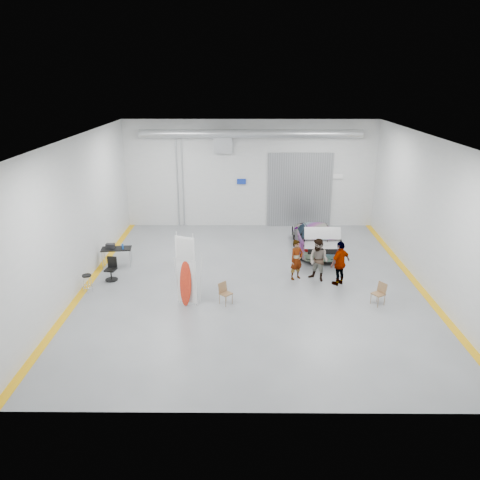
{
  "coord_description": "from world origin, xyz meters",
  "views": [
    {
      "loc": [
        -0.4,
        -17.88,
        8.21
      ],
      "look_at": [
        -0.53,
        1.16,
        1.5
      ],
      "focal_mm": 35.0,
      "sensor_mm": 36.0,
      "label": 1
    }
  ],
  "objects_px": {
    "person_c": "(340,263)",
    "folding_chair_far": "(378,298)",
    "folding_chair_near": "(226,298)",
    "work_table": "(115,248)",
    "sedan_car": "(315,236)",
    "shop_stool": "(88,284)",
    "person_b": "(318,260)",
    "surfboard_display": "(188,277)",
    "person_a": "(297,260)",
    "office_chair": "(111,270)"
  },
  "relations": [
    {
      "from": "person_c",
      "to": "work_table",
      "type": "distance_m",
      "value": 9.99
    },
    {
      "from": "office_chair",
      "to": "person_a",
      "type": "bearing_deg",
      "value": 10.87
    },
    {
      "from": "folding_chair_near",
      "to": "shop_stool",
      "type": "height_order",
      "value": "folding_chair_near"
    },
    {
      "from": "folding_chair_near",
      "to": "person_b",
      "type": "bearing_deg",
      "value": -14.89
    },
    {
      "from": "person_c",
      "to": "work_table",
      "type": "bearing_deg",
      "value": -50.16
    },
    {
      "from": "sedan_car",
      "to": "person_c",
      "type": "relative_size",
      "value": 2.54
    },
    {
      "from": "work_table",
      "to": "surfboard_display",
      "type": "bearing_deg",
      "value": -45.94
    },
    {
      "from": "folding_chair_near",
      "to": "work_table",
      "type": "distance_m",
      "value": 6.43
    },
    {
      "from": "folding_chair_far",
      "to": "surfboard_display",
      "type": "bearing_deg",
      "value": -122.34
    },
    {
      "from": "surfboard_display",
      "to": "folding_chair_far",
      "type": "distance_m",
      "value": 7.2
    },
    {
      "from": "person_c",
      "to": "surfboard_display",
      "type": "height_order",
      "value": "surfboard_display"
    },
    {
      "from": "sedan_car",
      "to": "surfboard_display",
      "type": "relative_size",
      "value": 1.67
    },
    {
      "from": "shop_stool",
      "to": "work_table",
      "type": "xyz_separation_m",
      "value": [
        0.4,
        2.81,
        0.46
      ]
    },
    {
      "from": "sedan_car",
      "to": "shop_stool",
      "type": "distance_m",
      "value": 10.97
    },
    {
      "from": "person_a",
      "to": "surfboard_display",
      "type": "bearing_deg",
      "value": 175.89
    },
    {
      "from": "sedan_car",
      "to": "shop_stool",
      "type": "xyz_separation_m",
      "value": [
        -9.77,
        -4.97,
        -0.33
      ]
    },
    {
      "from": "folding_chair_near",
      "to": "folding_chair_far",
      "type": "distance_m",
      "value": 5.75
    },
    {
      "from": "person_b",
      "to": "surfboard_display",
      "type": "relative_size",
      "value": 0.64
    },
    {
      "from": "person_c",
      "to": "person_a",
      "type": "bearing_deg",
      "value": -56.64
    },
    {
      "from": "person_c",
      "to": "folding_chair_near",
      "type": "xyz_separation_m",
      "value": [
        -4.63,
        -1.8,
        -0.68
      ]
    },
    {
      "from": "person_a",
      "to": "shop_stool",
      "type": "relative_size",
      "value": 2.33
    },
    {
      "from": "folding_chair_near",
      "to": "office_chair",
      "type": "height_order",
      "value": "office_chair"
    },
    {
      "from": "folding_chair_near",
      "to": "person_c",
      "type": "bearing_deg",
      "value": -23.81
    },
    {
      "from": "folding_chair_far",
      "to": "folding_chair_near",
      "type": "bearing_deg",
      "value": -123.26
    },
    {
      "from": "work_table",
      "to": "office_chair",
      "type": "xyz_separation_m",
      "value": [
        0.23,
        -1.6,
        -0.4
      ]
    },
    {
      "from": "folding_chair_near",
      "to": "work_table",
      "type": "bearing_deg",
      "value": 98.69
    },
    {
      "from": "sedan_car",
      "to": "office_chair",
      "type": "height_order",
      "value": "sedan_car"
    },
    {
      "from": "person_a",
      "to": "surfboard_display",
      "type": "xyz_separation_m",
      "value": [
        -4.3,
        -2.47,
        0.3
      ]
    },
    {
      "from": "work_table",
      "to": "person_c",
      "type": "bearing_deg",
      "value": -11.44
    },
    {
      "from": "person_c",
      "to": "folding_chair_near",
      "type": "distance_m",
      "value": 5.02
    },
    {
      "from": "surfboard_display",
      "to": "folding_chair_far",
      "type": "relative_size",
      "value": 3.33
    },
    {
      "from": "person_a",
      "to": "work_table",
      "type": "distance_m",
      "value": 8.2
    },
    {
      "from": "surfboard_display",
      "to": "shop_stool",
      "type": "height_order",
      "value": "surfboard_display"
    },
    {
      "from": "person_b",
      "to": "surfboard_display",
      "type": "distance_m",
      "value": 5.7
    },
    {
      "from": "folding_chair_far",
      "to": "person_b",
      "type": "bearing_deg",
      "value": -172.13
    },
    {
      "from": "surfboard_display",
      "to": "office_chair",
      "type": "bearing_deg",
      "value": 169.0
    },
    {
      "from": "person_c",
      "to": "folding_chair_near",
      "type": "bearing_deg",
      "value": -17.45
    },
    {
      "from": "sedan_car",
      "to": "person_a",
      "type": "xyz_separation_m",
      "value": [
        -1.3,
        -3.59,
        0.17
      ]
    },
    {
      "from": "person_a",
      "to": "person_c",
      "type": "xyz_separation_m",
      "value": [
        1.72,
        -0.56,
        0.07
      ]
    },
    {
      "from": "person_a",
      "to": "person_b",
      "type": "xyz_separation_m",
      "value": [
        0.9,
        -0.14,
        0.04
      ]
    },
    {
      "from": "person_a",
      "to": "folding_chair_far",
      "type": "relative_size",
      "value": 2.01
    },
    {
      "from": "folding_chair_far",
      "to": "shop_stool",
      "type": "bearing_deg",
      "value": -128.12
    },
    {
      "from": "shop_stool",
      "to": "person_a",
      "type": "bearing_deg",
      "value": 9.27
    },
    {
      "from": "surfboard_display",
      "to": "person_a",
      "type": "bearing_deg",
      "value": 51.89
    },
    {
      "from": "person_c",
      "to": "folding_chair_far",
      "type": "relative_size",
      "value": 2.18
    },
    {
      "from": "person_a",
      "to": "shop_stool",
      "type": "bearing_deg",
      "value": 155.27
    },
    {
      "from": "folding_chair_far",
      "to": "shop_stool",
      "type": "height_order",
      "value": "folding_chair_far"
    },
    {
      "from": "folding_chair_near",
      "to": "work_table",
      "type": "relative_size",
      "value": 0.6
    },
    {
      "from": "person_a",
      "to": "work_table",
      "type": "bearing_deg",
      "value": 136.0
    },
    {
      "from": "surfboard_display",
      "to": "person_c",
      "type": "bearing_deg",
      "value": 39.63
    }
  ]
}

